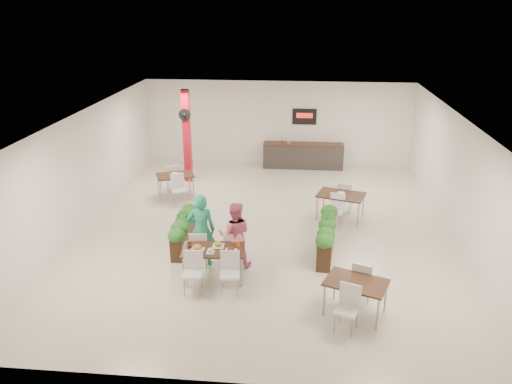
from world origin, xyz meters
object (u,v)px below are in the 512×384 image
diner_man (201,230)px  diner_woman (235,235)px  side_table_b (341,198)px  service_counter (303,155)px  planter_left (184,228)px  planter_right (327,235)px  side_table_a (175,178)px  side_table_c (356,287)px  main_table (213,254)px  red_column (187,135)px

diner_man → diner_woman: 0.80m
diner_man → side_table_b: diner_man is taller
service_counter → planter_left: 7.48m
diner_woman → planter_right: (2.19, 0.82, -0.29)m
diner_man → diner_woman: size_ratio=1.11×
planter_right → side_table_a: size_ratio=1.27×
diner_man → side_table_c: (3.47, -1.76, -0.27)m
planter_right → side_table_a: bearing=143.6°
planter_left → side_table_b: planter_left is taller
main_table → diner_woman: size_ratio=1.06×
diner_man → diner_woman: bearing=175.4°
planter_left → main_table: bearing=-55.8°
diner_woman → side_table_a: 4.97m
main_table → side_table_c: (3.08, -1.11, -0.01)m
diner_man → diner_woman: diner_man is taller
diner_woman → side_table_a: size_ratio=0.98×
service_counter → main_table: (-1.97, -8.37, 0.14)m
red_column → diner_man: size_ratio=1.78×
service_counter → diner_woman: 7.87m
diner_man → service_counter: bearing=-111.6°
diner_woman → side_table_b: diner_woman is taller
main_table → side_table_b: 4.82m
side_table_b → side_table_c: (-0.01, -4.80, -0.01)m
service_counter → red_column: bearing=-155.0°
main_table → side_table_a: 5.36m
main_table → side_table_b: same height
service_counter → side_table_b: size_ratio=1.79×
planter_left → planter_right: (3.63, -0.05, 0.01)m
side_table_b → red_column: bearing=168.3°
planter_right → side_table_a: 5.84m
planter_left → diner_man: bearing=-53.4°
planter_right → side_table_c: (0.48, -2.58, 0.11)m
side_table_b → side_table_c: same height
red_column → planter_right: size_ratio=1.52×
red_column → side_table_b: size_ratio=1.91×
diner_man → planter_right: (2.99, 0.82, -0.38)m
red_column → planter_right: 6.92m
planter_left → side_table_b: 4.66m
red_column → main_table: red_column is taller
red_column → side_table_b: 5.91m
red_column → planter_left: size_ratio=1.66×
service_counter → side_table_a: service_counter is taller
diner_man → planter_right: bearing=-169.3°
side_table_a → planter_right: bearing=-59.3°
diner_woman → planter_left: diner_woman is taller
red_column → service_counter: 4.56m
diner_man → planter_left: diner_man is taller
diner_woman → side_table_c: size_ratio=0.97×
main_table → diner_woman: diner_woman is taller
red_column → main_table: size_ratio=1.87×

